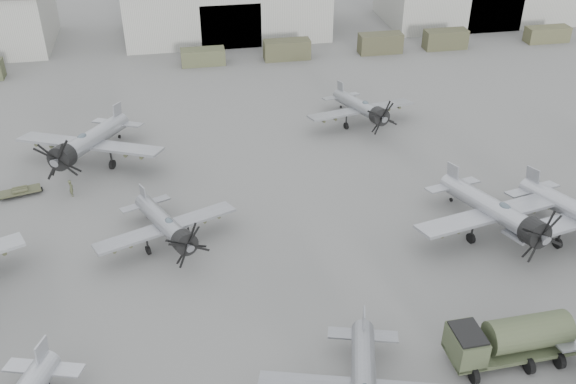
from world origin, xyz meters
The scene contains 13 objects.
ground centered at (0.00, 0.00, 0.00)m, with size 220.00×220.00×0.00m, color #5F5F5C.
hangar_center centered at (0.00, 61.96, 4.37)m, with size 29.00×14.80×8.70m.
support_truck_3 centered at (-4.26, 50.00, 1.02)m, with size 5.56×2.20×2.04m, color #454930.
support_truck_4 centered at (6.63, 50.00, 1.26)m, with size 6.01×2.20×2.51m, color #3F3F29.
support_truck_5 centered at (19.27, 50.00, 1.30)m, with size 5.75×2.20×2.60m, color #3D3C28.
support_truck_6 centered at (28.43, 50.00, 1.27)m, with size 5.80×2.20×2.55m, color #3E3E29.
support_truck_7 centered at (43.41, 50.00, 1.05)m, with size 6.04×2.20×2.11m, color #494930.
aircraft_mid_1 centered at (-9.62, 11.75, 2.04)m, with size 11.07×10.00×4.48m.
aircraft_mid_2 centered at (15.56, 8.43, 2.42)m, with size 13.39×12.05×5.32m.
aircraft_far_0 centered at (-16.49, 25.74, 2.54)m, with size 13.64×12.36×5.57m.
aircraft_far_1 centered at (10.77, 29.22, 2.10)m, with size 11.64×10.47×4.62m.
fuel_tanker centered at (10.67, -3.58, 1.75)m, with size 7.97×3.78×3.05m.
ground_crew centered at (-17.74, 20.79, 0.79)m, with size 0.58×0.38×1.58m, color #40442D.
Camera 1 is at (-7.82, -28.88, 30.25)m, focal length 40.00 mm.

